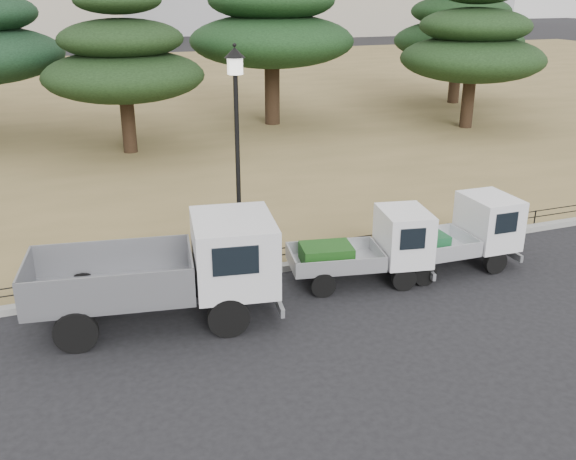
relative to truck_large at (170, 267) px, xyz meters
name	(u,v)px	position (x,y,z in m)	size (l,w,h in m)	color
ground	(322,318)	(2.98, -1.06, -1.21)	(220.00, 220.00, 0.00)	black
lawn	(125,98)	(2.98, 29.54, -1.14)	(120.00, 56.00, 0.15)	olive
curb	(279,268)	(2.98, 1.54, -1.13)	(120.00, 0.25, 0.16)	gray
truck_large	(170,267)	(0.00, 0.00, 0.00)	(5.25, 2.72, 2.18)	black
truck_kei_front	(370,248)	(4.79, 0.23, -0.35)	(3.46, 1.95, 1.73)	black
truck_kei_rear	(459,234)	(7.23, 0.18, -0.33)	(3.41, 1.55, 1.77)	black
street_lamp	(237,124)	(2.07, 1.84, 2.48)	(0.47, 0.47, 5.24)	black
pipe_fence	(277,252)	(2.98, 1.69, -0.77)	(38.00, 0.04, 0.40)	black
pine_center_left	(123,59)	(1.22, 14.72, 2.71)	(6.43, 6.43, 6.54)	black
pine_center_right	(272,22)	(8.76, 18.17, 3.81)	(7.93, 7.93, 8.41)	black
pine_east_near	(473,44)	(17.34, 13.97, 2.89)	(6.78, 6.78, 6.85)	black
pine_east_far	(460,28)	(20.95, 20.26, 3.22)	(7.39, 7.39, 7.42)	black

